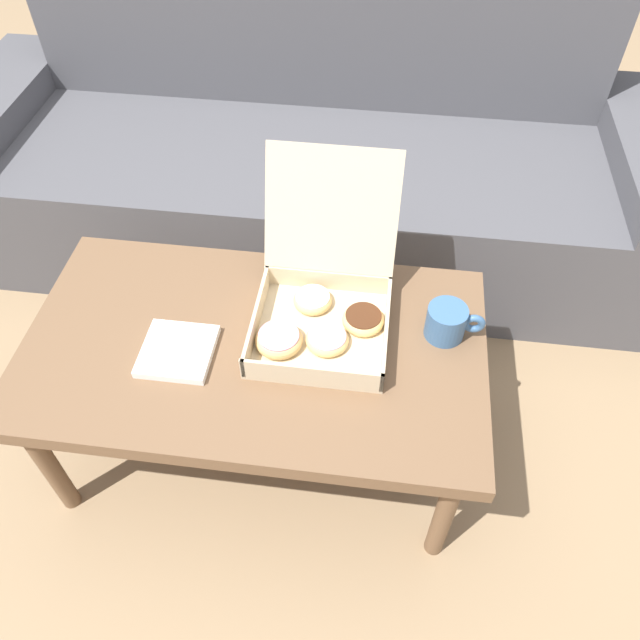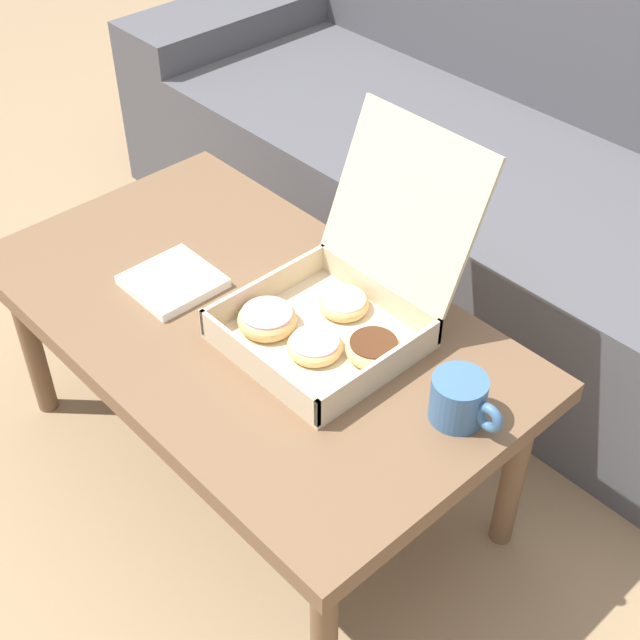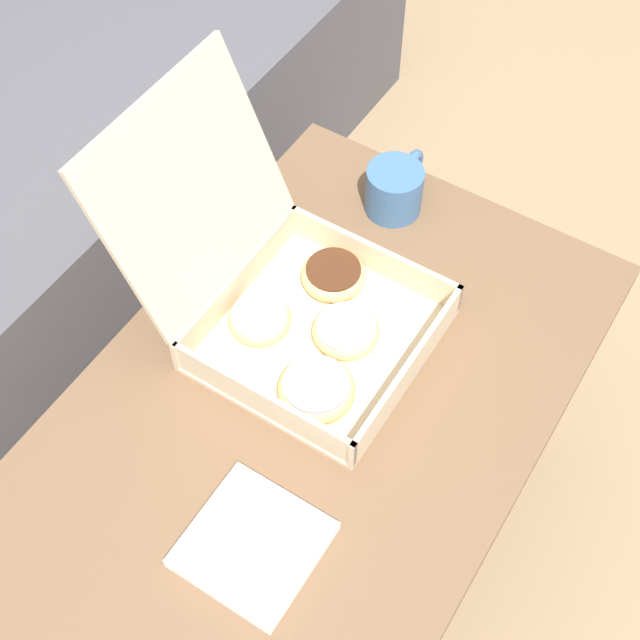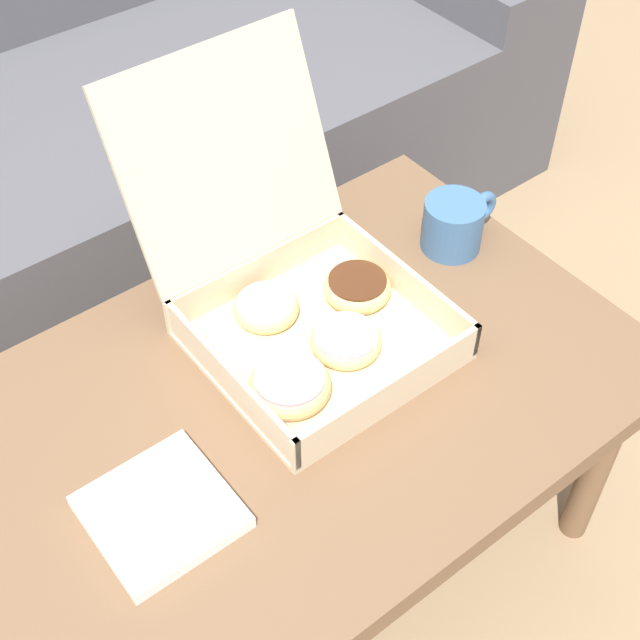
# 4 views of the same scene
# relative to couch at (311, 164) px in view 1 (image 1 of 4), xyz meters

# --- Properties ---
(ground_plane) EXTENTS (12.00, 12.00, 0.00)m
(ground_plane) POSITION_rel_couch_xyz_m (0.00, -0.80, -0.28)
(ground_plane) COLOR #937756
(couch) EXTENTS (2.33, 0.81, 0.83)m
(couch) POSITION_rel_couch_xyz_m (0.00, 0.00, 0.00)
(couch) COLOR #4C4C51
(couch) RESTS_ON ground_plane
(coffee_table) EXTENTS (1.04, 0.59, 0.42)m
(coffee_table) POSITION_rel_couch_xyz_m (0.00, -0.91, 0.10)
(coffee_table) COLOR brown
(coffee_table) RESTS_ON ground_plane
(pastry_box) EXTENTS (0.30, 0.40, 0.33)m
(pastry_box) POSITION_rel_couch_xyz_m (0.14, -0.82, 0.20)
(pastry_box) COLOR beige
(pastry_box) RESTS_ON coffee_table
(coffee_mug) EXTENTS (0.13, 0.09, 0.08)m
(coffee_mug) POSITION_rel_couch_xyz_m (0.43, -0.82, 0.18)
(coffee_mug) COLOR #3D6693
(coffee_mug) RESTS_ON coffee_table
(napkin_stack) EXTENTS (0.16, 0.16, 0.02)m
(napkin_stack) POSITION_rel_couch_xyz_m (-0.16, -0.96, 0.15)
(napkin_stack) COLOR white
(napkin_stack) RESTS_ON coffee_table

